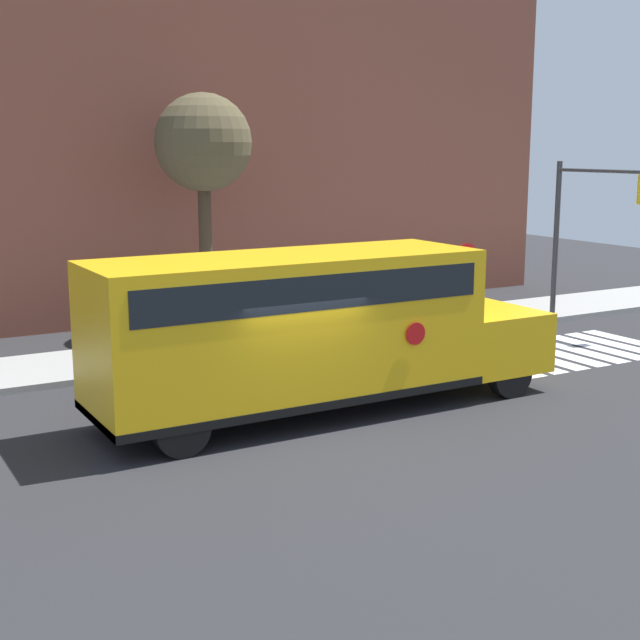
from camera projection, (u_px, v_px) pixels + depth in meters
ground_plane at (291, 427)px, 16.87m from camera, size 60.00×60.00×0.00m
sidewalk_strip at (169, 355)px, 22.38m from camera, size 44.00×3.00×0.15m
building_backdrop at (86, 119)px, 26.76m from camera, size 32.00×4.00×12.08m
crosswalk_stripes at (567, 351)px, 23.07m from camera, size 5.40×3.20×0.01m
school_bus at (307, 325)px, 17.38m from camera, size 9.69×2.57×3.21m
stop_sign at (466, 271)px, 25.99m from camera, size 0.75×0.10×2.47m
traffic_light at (587, 217)px, 25.59m from camera, size 0.28×3.40×4.80m
tree_near_sidewalk at (203, 146)px, 24.34m from camera, size 2.68×2.68×6.68m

